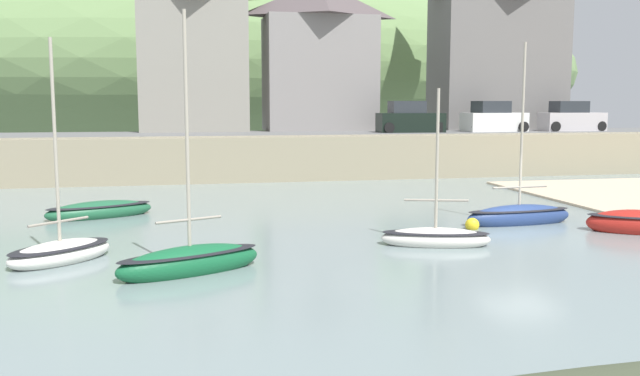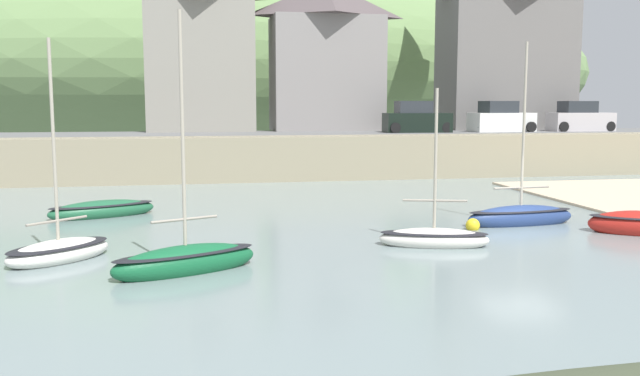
{
  "view_description": "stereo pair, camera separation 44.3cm",
  "coord_description": "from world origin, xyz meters",
  "px_view_note": "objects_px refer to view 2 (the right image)",
  "views": [
    {
      "loc": [
        -10.76,
        -19.73,
        4.16
      ],
      "look_at": [
        -6.19,
        2.27,
        1.36
      ],
      "focal_mm": 37.9,
      "sensor_mm": 36.0,
      "label": 1
    },
    {
      "loc": [
        -10.32,
        -19.81,
        4.16
      ],
      "look_at": [
        -6.19,
        2.27,
        1.36
      ],
      "focal_mm": 37.9,
      "sensor_mm": 36.0,
      "label": 2
    }
  ],
  "objects_px": {
    "mooring_buoy": "(473,225)",
    "waterfront_building_centre": "(326,55)",
    "sailboat_blue_trim": "(434,238)",
    "parked_car_end_of_row": "(580,119)",
    "waterfront_building_right": "(506,49)",
    "church_with_spire": "(460,5)",
    "sailboat_far_left": "(186,260)",
    "dinghy_open_wooden": "(59,250)",
    "parked_car_near_slipway": "(416,119)",
    "parked_car_by_wall": "(501,119)",
    "sailboat_white_hull": "(521,216)",
    "sailboat_nearest_shore": "(640,225)",
    "waterfront_building_left": "(200,51)",
    "fishing_boat_green": "(102,210)"
  },
  "relations": [
    {
      "from": "mooring_buoy",
      "to": "waterfront_building_centre",
      "type": "bearing_deg",
      "value": 90.58
    },
    {
      "from": "sailboat_blue_trim",
      "to": "parked_car_end_of_row",
      "type": "relative_size",
      "value": 1.15
    },
    {
      "from": "waterfront_building_right",
      "to": "church_with_spire",
      "type": "distance_m",
      "value": 5.61
    },
    {
      "from": "sailboat_blue_trim",
      "to": "parked_car_end_of_row",
      "type": "distance_m",
      "value": 28.5
    },
    {
      "from": "sailboat_blue_trim",
      "to": "sailboat_far_left",
      "type": "bearing_deg",
      "value": -148.88
    },
    {
      "from": "dinghy_open_wooden",
      "to": "parked_car_near_slipway",
      "type": "relative_size",
      "value": 1.45
    },
    {
      "from": "waterfront_building_centre",
      "to": "mooring_buoy",
      "type": "xyz_separation_m",
      "value": [
        0.24,
        -24.17,
        -7.26
      ]
    },
    {
      "from": "parked_car_end_of_row",
      "to": "parked_car_by_wall",
      "type": "bearing_deg",
      "value": -178.6
    },
    {
      "from": "waterfront_building_centre",
      "to": "sailboat_white_hull",
      "type": "bearing_deg",
      "value": -84.57
    },
    {
      "from": "sailboat_nearest_shore",
      "to": "sailboat_far_left",
      "type": "distance_m",
      "value": 14.57
    },
    {
      "from": "waterfront_building_right",
      "to": "parked_car_near_slipway",
      "type": "relative_size",
      "value": 2.67
    },
    {
      "from": "sailboat_far_left",
      "to": "parked_car_near_slipway",
      "type": "height_order",
      "value": "sailboat_far_left"
    },
    {
      "from": "sailboat_white_hull",
      "to": "parked_car_by_wall",
      "type": "distance_m",
      "value": 21.01
    },
    {
      "from": "waterfront_building_right",
      "to": "sailboat_nearest_shore",
      "type": "bearing_deg",
      "value": -106.43
    },
    {
      "from": "waterfront_building_right",
      "to": "mooring_buoy",
      "type": "distance_m",
      "value": 28.39
    },
    {
      "from": "parked_car_by_wall",
      "to": "waterfront_building_right",
      "type": "bearing_deg",
      "value": 56.19
    },
    {
      "from": "waterfront_building_right",
      "to": "dinghy_open_wooden",
      "type": "relative_size",
      "value": 1.84
    },
    {
      "from": "waterfront_building_right",
      "to": "parked_car_near_slipway",
      "type": "bearing_deg",
      "value": -150.73
    },
    {
      "from": "waterfront_building_left",
      "to": "parked_car_end_of_row",
      "type": "height_order",
      "value": "waterfront_building_left"
    },
    {
      "from": "waterfront_building_left",
      "to": "fishing_boat_green",
      "type": "distance_m",
      "value": 20.86
    },
    {
      "from": "dinghy_open_wooden",
      "to": "sailboat_far_left",
      "type": "xyz_separation_m",
      "value": [
        3.36,
        -1.97,
        0.05
      ]
    },
    {
      "from": "parked_car_near_slipway",
      "to": "sailboat_far_left",
      "type": "bearing_deg",
      "value": -118.53
    },
    {
      "from": "sailboat_nearest_shore",
      "to": "parked_car_near_slipway",
      "type": "relative_size",
      "value": 0.8
    },
    {
      "from": "waterfront_building_right",
      "to": "parked_car_end_of_row",
      "type": "height_order",
      "value": "waterfront_building_right"
    },
    {
      "from": "waterfront_building_left",
      "to": "dinghy_open_wooden",
      "type": "distance_m",
      "value": 27.61
    },
    {
      "from": "dinghy_open_wooden",
      "to": "sailboat_white_hull",
      "type": "bearing_deg",
      "value": -32.87
    },
    {
      "from": "waterfront_building_left",
      "to": "church_with_spire",
      "type": "xyz_separation_m",
      "value": [
        19.34,
        4.0,
        3.93
      ]
    },
    {
      "from": "sailboat_nearest_shore",
      "to": "dinghy_open_wooden",
      "type": "height_order",
      "value": "dinghy_open_wooden"
    },
    {
      "from": "fishing_boat_green",
      "to": "parked_car_end_of_row",
      "type": "bearing_deg",
      "value": 4.3
    },
    {
      "from": "waterfront_building_centre",
      "to": "fishing_boat_green",
      "type": "height_order",
      "value": "waterfront_building_centre"
    },
    {
      "from": "church_with_spire",
      "to": "sailboat_white_hull",
      "type": "distance_m",
      "value": 31.04
    },
    {
      "from": "waterfront_building_centre",
      "to": "mooring_buoy",
      "type": "relative_size",
      "value": 20.86
    },
    {
      "from": "sailboat_far_left",
      "to": "parked_car_by_wall",
      "type": "bearing_deg",
      "value": 26.76
    },
    {
      "from": "parked_car_near_slipway",
      "to": "mooring_buoy",
      "type": "relative_size",
      "value": 8.83
    },
    {
      "from": "waterfront_building_right",
      "to": "sailboat_far_left",
      "type": "bearing_deg",
      "value": -127.87
    },
    {
      "from": "waterfront_building_left",
      "to": "mooring_buoy",
      "type": "height_order",
      "value": "waterfront_building_left"
    },
    {
      "from": "sailboat_white_hull",
      "to": "parked_car_near_slipway",
      "type": "bearing_deg",
      "value": 77.45
    },
    {
      "from": "sailboat_far_left",
      "to": "mooring_buoy",
      "type": "relative_size",
      "value": 14.01
    },
    {
      "from": "waterfront_building_right",
      "to": "sailboat_far_left",
      "type": "height_order",
      "value": "waterfront_building_right"
    },
    {
      "from": "waterfront_building_left",
      "to": "waterfront_building_centre",
      "type": "relative_size",
      "value": 1.04
    },
    {
      "from": "waterfront_building_left",
      "to": "waterfront_building_centre",
      "type": "height_order",
      "value": "waterfront_building_left"
    },
    {
      "from": "church_with_spire",
      "to": "parked_car_near_slipway",
      "type": "height_order",
      "value": "church_with_spire"
    },
    {
      "from": "dinghy_open_wooden",
      "to": "waterfront_building_right",
      "type": "bearing_deg",
      "value": 2.76
    },
    {
      "from": "waterfront_building_left",
      "to": "parked_car_near_slipway",
      "type": "bearing_deg",
      "value": -18.85
    },
    {
      "from": "waterfront_building_centre",
      "to": "sailboat_far_left",
      "type": "xyz_separation_m",
      "value": [
        -9.11,
        -28.28,
        -7.09
      ]
    },
    {
      "from": "parked_car_end_of_row",
      "to": "sailboat_far_left",
      "type": "bearing_deg",
      "value": -135.23
    },
    {
      "from": "dinghy_open_wooden",
      "to": "parked_car_by_wall",
      "type": "distance_m",
      "value": 31.82
    },
    {
      "from": "waterfront_building_right",
      "to": "sailboat_white_hull",
      "type": "bearing_deg",
      "value": -114.26
    },
    {
      "from": "waterfront_building_left",
      "to": "sailboat_nearest_shore",
      "type": "relative_size",
      "value": 3.04
    },
    {
      "from": "mooring_buoy",
      "to": "sailboat_blue_trim",
      "type": "bearing_deg",
      "value": -134.31
    }
  ]
}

